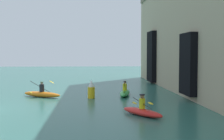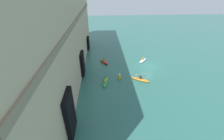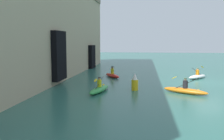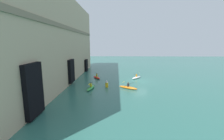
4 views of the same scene
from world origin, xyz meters
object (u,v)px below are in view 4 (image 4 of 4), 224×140
(kayak_white, at_px, (136,77))
(marker_buoy, at_px, (107,84))
(kayak_green, at_px, (91,88))
(kayak_red, at_px, (97,77))
(kayak_orange, at_px, (128,87))

(kayak_white, bearing_deg, marker_buoy, 179.25)
(kayak_green, height_order, marker_buoy, marker_buoy)
(kayak_red, distance_m, kayak_green, 7.74)
(kayak_red, relative_size, kayak_orange, 0.88)
(kayak_red, bearing_deg, kayak_green, -32.49)
(kayak_red, bearing_deg, kayak_orange, 7.62)
(kayak_green, bearing_deg, kayak_red, -168.46)
(marker_buoy, bearing_deg, kayak_orange, -102.46)
(kayak_red, relative_size, marker_buoy, 2.13)
(kayak_green, xyz_separation_m, marker_buoy, (1.13, -2.59, 0.38))
(kayak_white, distance_m, marker_buoy, 9.12)
(kayak_orange, distance_m, marker_buoy, 3.80)
(kayak_white, relative_size, kayak_red, 0.95)
(kayak_white, xyz_separation_m, marker_buoy, (-6.80, 6.06, 0.37))
(marker_buoy, bearing_deg, kayak_green, 113.51)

